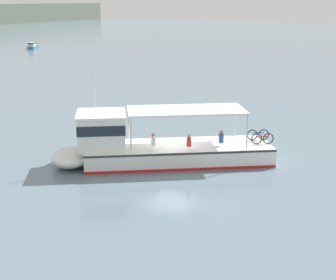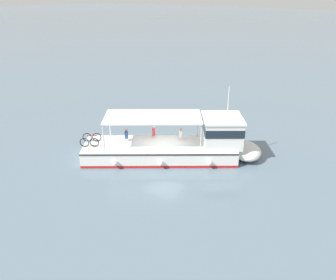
{
  "view_description": "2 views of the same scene",
  "coord_description": "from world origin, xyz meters",
  "views": [
    {
      "loc": [
        -25.25,
        -11.82,
        9.19
      ],
      "look_at": [
        -0.26,
        0.13,
        1.4
      ],
      "focal_mm": 53.06,
      "sensor_mm": 36.0,
      "label": 1
    },
    {
      "loc": [
        18.63,
        11.8,
        11.34
      ],
      "look_at": [
        -0.26,
        0.13,
        1.4
      ],
      "focal_mm": 36.56,
      "sensor_mm": 36.0,
      "label": 2
    }
  ],
  "objects": [
    {
      "name": "ferry_main",
      "position": [
        -0.8,
        0.99,
        1.02
      ],
      "size": [
        9.37,
        12.41,
        5.32
      ],
      "color": "white",
      "rests_on": "ground"
    },
    {
      "name": "motorboat_near_starboard",
      "position": [
        53.02,
        55.35,
        0.54
      ],
      "size": [
        3.82,
        2.57,
        1.26
      ],
      "color": "teal",
      "rests_on": "ground"
    },
    {
      "name": "ground_plane",
      "position": [
        0.0,
        0.0,
        0.0
      ],
      "size": [
        400.0,
        400.0,
        0.0
      ],
      "primitive_type": "plane",
      "color": "slate"
    }
  ]
}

